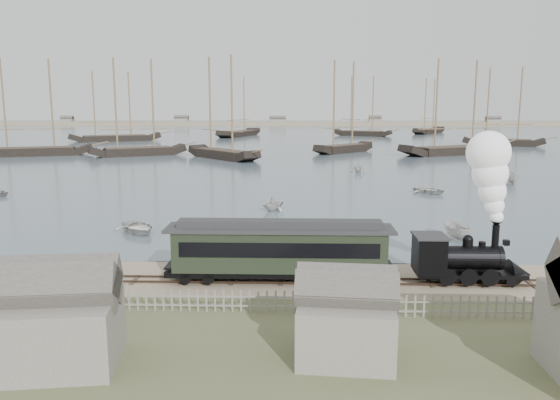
{
  "coord_description": "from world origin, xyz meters",
  "views": [
    {
      "loc": [
        -0.11,
        -33.81,
        10.66
      ],
      "look_at": [
        -1.35,
        6.84,
        3.5
      ],
      "focal_mm": 35.0,
      "sensor_mm": 36.0,
      "label": 1
    }
  ],
  "objects": [
    {
      "name": "ground",
      "position": [
        0.0,
        0.0,
        0.0
      ],
      "size": [
        600.0,
        600.0,
        0.0
      ],
      "primitive_type": "plane",
      "color": "tan",
      "rests_on": "ground"
    },
    {
      "name": "harbor_water",
      "position": [
        0.0,
        170.0,
        0.03
      ],
      "size": [
        600.0,
        336.0,
        0.06
      ],
      "primitive_type": "cube",
      "color": "#414E5D",
      "rests_on": "ground"
    },
    {
      "name": "rail_track",
      "position": [
        0.0,
        -2.0,
        0.04
      ],
      "size": [
        120.0,
        1.8,
        0.16
      ],
      "color": "#3E2D22",
      "rests_on": "ground"
    },
    {
      "name": "picket_fence_west",
      "position": [
        -6.5,
        -7.0,
        0.0
      ],
      "size": [
        19.0,
        0.1,
        1.2
      ],
      "primitive_type": null,
      "color": "slate",
      "rests_on": "ground"
    },
    {
      "name": "picket_fence_east",
      "position": [
        12.5,
        -7.5,
        0.0
      ],
      "size": [
        15.0,
        0.1,
        1.2
      ],
      "primitive_type": null,
      "color": "slate",
      "rests_on": "ground"
    },
    {
      "name": "shed_left",
      "position": [
        -10.0,
        -13.0,
        0.0
      ],
      "size": [
        5.0,
        4.0,
        4.1
      ],
      "primitive_type": null,
      "color": "slate",
      "rests_on": "ground"
    },
    {
      "name": "shed_mid",
      "position": [
        2.0,
        -12.0,
        0.0
      ],
      "size": [
        4.0,
        3.5,
        3.6
      ],
      "primitive_type": null,
      "color": "slate",
      "rests_on": "ground"
    },
    {
      "name": "far_spit",
      "position": [
        0.0,
        250.0,
        0.0
      ],
      "size": [
        500.0,
        20.0,
        1.8
      ],
      "primitive_type": "cube",
      "color": "gray",
      "rests_on": "ground"
    },
    {
      "name": "locomotive",
      "position": [
        11.01,
        -2.0,
        4.07
      ],
      "size": [
        7.06,
        2.63,
        8.8
      ],
      "color": "black",
      "rests_on": "ground"
    },
    {
      "name": "passenger_coach",
      "position": [
        -1.11,
        -2.0,
        2.1
      ],
      "size": [
        13.63,
        2.63,
        3.31
      ],
      "color": "black",
      "rests_on": "ground"
    },
    {
      "name": "beached_dinghy",
      "position": [
        1.5,
        0.77,
        0.38
      ],
      "size": [
        4.03,
        4.48,
        0.76
      ],
      "primitive_type": "imported",
      "rotation": [
        0.0,
        0.0,
        1.09
      ],
      "color": "beige",
      "rests_on": "ground"
    },
    {
      "name": "rowboat_0",
      "position": [
        -13.36,
        10.24,
        0.51
      ],
      "size": [
        5.34,
        5.14,
        0.9
      ],
      "primitive_type": "imported",
      "rotation": [
        0.0,
        0.0,
        0.67
      ],
      "color": "beige",
      "rests_on": "harbor_water"
    },
    {
      "name": "rowboat_1",
      "position": [
        -2.44,
        20.29,
        0.76
      ],
      "size": [
        3.5,
        3.53,
        1.41
      ],
      "primitive_type": "imported",
      "rotation": [
        0.0,
        0.0,
        2.29
      ],
      "color": "beige",
      "rests_on": "harbor_water"
    },
    {
      "name": "rowboat_2",
      "position": [
        12.56,
        8.81,
        0.7
      ],
      "size": [
        3.53,
        2.17,
        1.28
      ],
      "primitive_type": "imported",
      "rotation": [
        0.0,
        0.0,
        3.44
      ],
      "color": "beige",
      "rests_on": "harbor_water"
    },
    {
      "name": "rowboat_3",
      "position": [
        15.89,
        31.55,
        0.47
      ],
      "size": [
        4.69,
        4.79,
        0.81
      ],
      "primitive_type": "imported",
      "rotation": [
        0.0,
        0.0,
        0.85
      ],
      "color": "beige",
      "rests_on": "harbor_water"
    },
    {
      "name": "rowboat_5",
      "position": [
        28.84,
        40.22,
        0.83
      ],
      "size": [
        4.1,
        1.86,
        1.54
      ],
      "primitive_type": "imported",
      "rotation": [
        0.0,
        0.0,
        3.05
      ],
      "color": "beige",
      "rests_on": "harbor_water"
    },
    {
      "name": "rowboat_7",
      "position": [
        9.59,
        51.87,
        0.89
      ],
      "size": [
        3.61,
        3.27,
        1.66
      ],
      "primitive_type": "imported",
      "rotation": [
        0.0,
        0.0,
        6.09
      ],
      "color": "beige",
      "rests_on": "harbor_water"
    },
    {
      "name": "schooner_0",
      "position": [
        -55.09,
        78.55,
        10.06
      ],
      "size": [
        23.82,
        12.97,
        20.0
      ],
      "primitive_type": null,
      "rotation": [
        0.0,
        0.0,
        0.34
      ],
      "color": "black",
      "rests_on": "harbor_water"
    },
    {
      "name": "schooner_1",
      "position": [
        -33.19,
        79.03,
        10.06
      ],
      "size": [
        19.53,
        13.08,
        20.0
      ],
      "primitive_type": null,
      "rotation": [
        0.0,
        0.0,
        0.48
      ],
      "color": "black",
      "rests_on": "harbor_water"
    },
    {
      "name": "schooner_2",
      "position": [
        -14.74,
        73.35,
        10.06
      ],
      "size": [
        16.67,
        18.05,
        20.0
      ],
      "primitive_type": null,
      "rotation": [
        0.0,
        0.0,
        -0.85
      ],
      "color": "black",
      "rests_on": "harbor_water"
    },
    {
      "name": "schooner_3",
      "position": [
        10.33,
        87.74,
        10.06
      ],
      "size": [
        14.51,
        14.74,
        20.0
      ],
      "primitive_type": null,
      "rotation": [
        0.0,
        0.0,
        0.8
      ],
      "color": "black",
      "rests_on": "harbor_water"
    },
    {
      "name": "schooner_4",
      "position": [
        33.79,
        83.83,
        10.06
      ],
      "size": [
        26.26,
        16.39,
        20.0
      ],
      "primitive_type": null,
      "rotation": [
        0.0,
        0.0,
        0.43
      ],
      "color": "black",
      "rests_on": "harbor_water"
    },
    {
      "name": "schooner_5",
      "position": [
        53.04,
        108.76,
        10.06
      ],
      "size": [
        20.25,
        9.95,
        20.0
      ],
      "primitive_type": null,
      "rotation": [
        0.0,
        0.0,
        -0.29
      ],
      "color": "black",
      "rests_on": "harbor_water"
    },
    {
      "name": "schooner_6",
      "position": [
        -52.85,
        123.77,
        10.06
      ],
      "size": [
        25.88,
        15.79,
        20.0
      ],
      "primitive_type": null,
      "rotation": [
        0.0,
        0.0,
        0.42
      ],
      "color": "black",
      "rests_on": "harbor_water"
    },
    {
      "name": "schooner_7",
      "position": [
        -19.46,
        149.4,
        10.06
      ],
      "size": [
        13.58,
        25.58,
        20.0
      ],
      "primitive_type": null,
      "rotation": [
        0.0,
        0.0,
        1.24
      ],
      "color": "black",
      "rests_on": "harbor_water"
    },
    {
      "name": "schooner_8",
      "position": [
        22.02,
        152.04,
        10.06
      ],
      "size": [
        19.67,
        12.54,
        20.0
      ],
      "primitive_type": null,
      "rotation": [
        0.0,
        0.0,
        -0.45
      ],
      "color": "black",
      "rests_on": "harbor_water"
    },
    {
      "name": "schooner_9",
      "position": [
        48.42,
        169.34,
        10.06
      ],
      "size": [
        15.86,
        19.42,
        20.0
      ],
      "primitive_type": null,
      "rotation": [
        0.0,
        0.0,
        0.95
      ],
      "color": "black",
      "rests_on": "harbor_water"
    }
  ]
}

